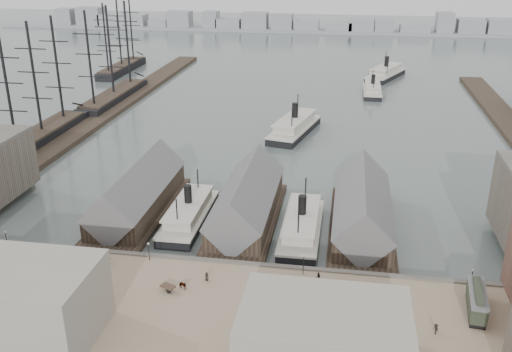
% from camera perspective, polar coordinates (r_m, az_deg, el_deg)
% --- Properties ---
extents(ground, '(900.00, 900.00, 0.00)m').
position_cam_1_polar(ground, '(117.32, -2.40, -8.17)').
color(ground, '#4B5754').
rests_on(ground, ground).
extents(quay, '(180.00, 30.00, 2.00)m').
position_cam_1_polar(quay, '(100.40, -4.76, -13.33)').
color(quay, '#8C775E').
rests_on(quay, ground).
extents(seawall, '(180.00, 1.20, 2.30)m').
position_cam_1_polar(seawall, '(112.36, -2.95, -8.98)').
color(seawall, '#59544C').
rests_on(seawall, ground).
extents(west_wharf, '(10.00, 220.00, 1.60)m').
position_cam_1_polar(west_wharf, '(225.86, -14.38, 6.42)').
color(west_wharf, '#2D231C').
rests_on(west_wharf, ground).
extents(ferry_shed_west, '(14.00, 42.00, 12.60)m').
position_cam_1_polar(ferry_shed_west, '(136.56, -11.75, -1.90)').
color(ferry_shed_west, '#2D231C').
rests_on(ferry_shed_west, ground).
extents(ferry_shed_center, '(14.00, 42.00, 12.60)m').
position_cam_1_polar(ferry_shed_center, '(129.88, -0.94, -2.70)').
color(ferry_shed_center, '#2D231C').
rests_on(ferry_shed_center, ground).
extents(ferry_shed_east, '(14.00, 42.00, 12.60)m').
position_cam_1_polar(ferry_shed_east, '(128.23, 10.59, -3.44)').
color(ferry_shed_east, '#2D231C').
rests_on(ferry_shed_east, ground).
extents(street_bldg_center, '(24.00, 16.00, 10.00)m').
position_cam_1_polar(street_bldg_center, '(84.95, 6.81, -15.88)').
color(street_bldg_center, gray).
rests_on(street_bldg_center, quay).
extents(street_bldg_west, '(30.00, 16.00, 12.00)m').
position_cam_1_polar(street_bldg_west, '(98.66, -24.19, -11.27)').
color(street_bldg_west, gray).
rests_on(street_bldg_west, quay).
extents(lamp_post_far_w, '(0.44, 0.44, 3.92)m').
position_cam_1_polar(lamp_post_far_w, '(125.79, -23.74, -5.55)').
color(lamp_post_far_w, black).
rests_on(lamp_post_far_w, quay).
extents(lamp_post_near_w, '(0.44, 0.44, 3.92)m').
position_cam_1_polar(lamp_post_near_w, '(112.92, -10.70, -7.11)').
color(lamp_post_near_w, black).
rests_on(lamp_post_near_w, quay).
extents(lamp_post_near_e, '(0.44, 0.44, 3.92)m').
position_cam_1_polar(lamp_post_near_e, '(107.14, 4.77, -8.48)').
color(lamp_post_near_e, black).
rests_on(lamp_post_near_e, quay).
extents(lamp_post_far_e, '(0.44, 0.44, 3.92)m').
position_cam_1_polar(lamp_post_far_e, '(109.57, 20.80, -9.26)').
color(lamp_post_far_e, black).
rests_on(lamp_post_far_e, quay).
extents(far_shore, '(500.00, 40.00, 15.72)m').
position_cam_1_polar(far_shore, '(437.41, 6.41, 14.67)').
color(far_shore, gray).
rests_on(far_shore, ground).
extents(ferry_docked_west, '(8.11, 27.05, 9.66)m').
position_cam_1_polar(ferry_docked_west, '(131.41, -6.73, -3.70)').
color(ferry_docked_west, black).
rests_on(ferry_docked_west, ground).
extents(ferry_docked_east, '(8.32, 27.73, 9.90)m').
position_cam_1_polar(ferry_docked_east, '(125.29, 4.57, -4.93)').
color(ferry_docked_east, black).
rests_on(ferry_docked_east, ground).
extents(ferry_open_near, '(16.29, 32.88, 11.27)m').
position_cam_1_polar(ferry_open_near, '(192.65, 3.88, 4.98)').
color(ferry_open_near, black).
rests_on(ferry_open_near, ground).
extents(ferry_open_mid, '(7.58, 25.16, 8.98)m').
position_cam_1_polar(ferry_open_mid, '(250.62, 11.56, 8.48)').
color(ferry_open_mid, black).
rests_on(ferry_open_mid, ground).
extents(ferry_open_far, '(20.83, 32.23, 11.10)m').
position_cam_1_polar(ferry_open_far, '(283.49, 12.84, 10.03)').
color(ferry_open_far, black).
rests_on(ferry_open_far, ground).
extents(sailing_ship_near, '(9.27, 63.83, 38.09)m').
position_cam_1_polar(sailing_ship_near, '(190.67, -21.64, 3.31)').
color(sailing_ship_near, black).
rests_on(sailing_ship_near, ground).
extents(sailing_ship_mid, '(9.24, 53.38, 37.98)m').
position_cam_1_polar(sailing_ship_mid, '(239.73, -14.00, 7.81)').
color(sailing_ship_mid, black).
rests_on(sailing_ship_mid, ground).
extents(sailing_ship_far, '(8.48, 47.09, 34.84)m').
position_cam_1_polar(sailing_ship_far, '(299.10, -13.26, 10.58)').
color(sailing_ship_far, black).
rests_on(sailing_ship_far, ground).
extents(tram, '(3.95, 11.01, 3.83)m').
position_cam_1_polar(tram, '(103.86, 21.20, -11.65)').
color(tram, black).
rests_on(tram, quay).
extents(horse_cart_left, '(4.37, 3.92, 1.44)m').
position_cam_1_polar(horse_cart_left, '(114.76, -22.24, -9.13)').
color(horse_cart_left, black).
rests_on(horse_cart_left, quay).
extents(horse_cart_center, '(4.87, 3.02, 1.54)m').
position_cam_1_polar(horse_cart_center, '(104.18, -7.84, -10.84)').
color(horse_cart_center, black).
rests_on(horse_cart_center, quay).
extents(horse_cart_right, '(4.84, 2.65, 1.63)m').
position_cam_1_polar(horse_cart_right, '(95.27, 7.89, -14.33)').
color(horse_cart_right, black).
rests_on(horse_cart_right, quay).
extents(pedestrian_2, '(1.17, 1.34, 1.79)m').
position_cam_1_polar(pedestrian_2, '(114.65, -14.53, -8.04)').
color(pedestrian_2, black).
rests_on(pedestrian_2, quay).
extents(pedestrian_3, '(0.95, 0.99, 1.65)m').
position_cam_1_polar(pedestrian_3, '(100.96, -17.95, -13.00)').
color(pedestrian_3, black).
rests_on(pedestrian_3, quay).
extents(pedestrian_4, '(0.99, 0.84, 1.72)m').
position_cam_1_polar(pedestrian_4, '(106.10, -4.95, -9.99)').
color(pedestrian_4, black).
rests_on(pedestrian_4, quay).
extents(pedestrian_5, '(0.46, 0.61, 1.62)m').
position_cam_1_polar(pedestrian_5, '(99.27, 4.40, -12.50)').
color(pedestrian_5, black).
rests_on(pedestrian_5, quay).
extents(pedestrian_6, '(1.08, 1.10, 1.79)m').
position_cam_1_polar(pedestrian_6, '(106.16, 6.26, -10.01)').
color(pedestrian_6, black).
rests_on(pedestrian_6, quay).
extents(pedestrian_7, '(1.23, 1.31, 1.77)m').
position_cam_1_polar(pedestrian_7, '(97.27, 17.53, -14.38)').
color(pedestrian_7, black).
rests_on(pedestrian_7, quay).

